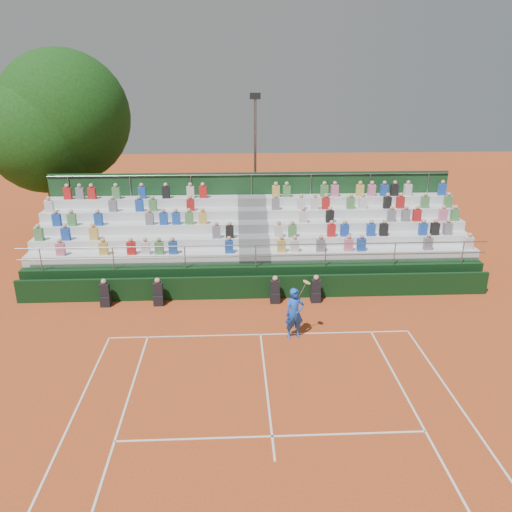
{
  "coord_description": "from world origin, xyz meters",
  "views": [
    {
      "loc": [
        -0.93,
        -16.18,
        8.96
      ],
      "look_at": [
        0.0,
        3.5,
        1.8
      ],
      "focal_mm": 35.0,
      "sensor_mm": 36.0,
      "label": 1
    }
  ],
  "objects_px": {
    "tree_west": "(45,134)",
    "tree_east": "(64,117)",
    "floodlight_mast": "(255,153)",
    "tennis_player": "(295,313)"
  },
  "relations": [
    {
      "from": "floodlight_mast",
      "to": "tree_east",
      "type": "bearing_deg",
      "value": -177.43
    },
    {
      "from": "tennis_player",
      "to": "tree_east",
      "type": "distance_m",
      "value": 17.97
    },
    {
      "from": "tennis_player",
      "to": "tree_west",
      "type": "xyz_separation_m",
      "value": [
        -12.19,
        11.92,
        5.05
      ]
    },
    {
      "from": "tree_west",
      "to": "floodlight_mast",
      "type": "bearing_deg",
      "value": 6.23
    },
    {
      "from": "floodlight_mast",
      "to": "tree_west",
      "type": "bearing_deg",
      "value": -173.77
    },
    {
      "from": "tree_west",
      "to": "tree_east",
      "type": "relative_size",
      "value": 0.89
    },
    {
      "from": "tree_west",
      "to": "tree_east",
      "type": "bearing_deg",
      "value": 40.72
    },
    {
      "from": "tree_west",
      "to": "tennis_player",
      "type": "bearing_deg",
      "value": -44.37
    },
    {
      "from": "tree_east",
      "to": "floodlight_mast",
      "type": "relative_size",
      "value": 1.29
    },
    {
      "from": "tennis_player",
      "to": "tree_west",
      "type": "bearing_deg",
      "value": 135.63
    }
  ]
}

